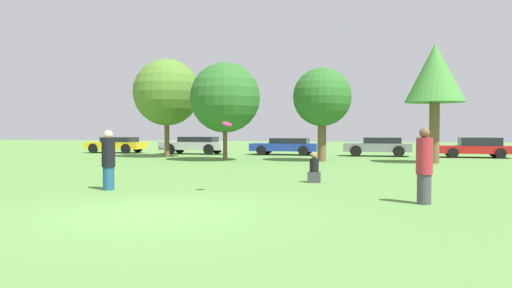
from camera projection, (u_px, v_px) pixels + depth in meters
ground_plane at (153, 213)px, 10.18m from camera, size 120.00×120.00×0.00m
person_thrower at (108, 160)px, 14.05m from camera, size 0.37×0.37×1.69m
person_catcher at (424, 166)px, 11.40m from camera, size 0.38×0.38×1.75m
frisbee at (227, 124)px, 13.30m from camera, size 0.27×0.26×0.16m
bystander_sitting at (314, 170)px, 16.03m from camera, size 0.39×0.33×0.97m
tree_0 at (167, 92)px, 30.38m from camera, size 4.06×4.06×6.00m
tree_1 at (225, 98)px, 26.97m from camera, size 3.81×3.81×5.34m
tree_2 at (322, 98)px, 26.48m from camera, size 3.11×3.11×4.98m
tree_3 at (435, 75)px, 24.94m from camera, size 2.94×2.94×6.01m
parked_car_yellow at (117, 144)px, 36.10m from camera, size 4.20×2.02×1.14m
parked_car_silver at (195, 144)px, 34.40m from camera, size 4.55×1.95×1.19m
parked_car_blue at (286, 146)px, 33.27m from camera, size 4.52×2.11×1.12m
parked_car_grey at (378, 146)px, 31.59m from camera, size 4.20×1.91×1.19m
parked_car_red at (476, 147)px, 30.05m from camera, size 4.21×1.93×1.21m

